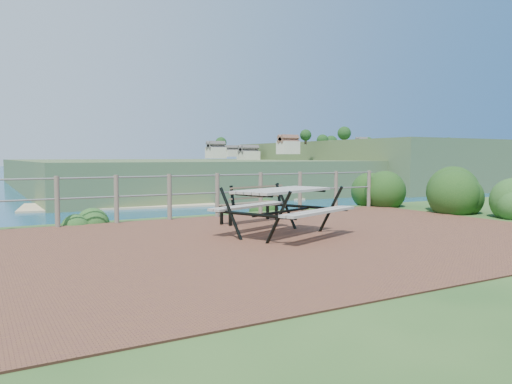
# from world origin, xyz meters

# --- Properties ---
(ground) EXTENTS (10.00, 7.00, 0.12)m
(ground) POSITION_xyz_m (0.00, 0.00, 0.00)
(ground) COLOR brown
(ground) RESTS_ON ground
(safety_railing) EXTENTS (9.40, 0.10, 1.00)m
(safety_railing) POSITION_xyz_m (0.00, 3.35, 0.57)
(safety_railing) COLOR #6B5B4C
(safety_railing) RESTS_ON ground
(distant_bay) EXTENTS (290.00, 232.36, 24.00)m
(distant_bay) POSITION_xyz_m (173.07, 202.61, -1.52)
(distant_bay) COLOR #3B552A
(distant_bay) RESTS_ON ground
(picnic_table) EXTENTS (2.08, 1.57, 0.81)m
(picnic_table) POSITION_xyz_m (-0.19, 0.28, 0.52)
(picnic_table) COLOR gray
(picnic_table) RESTS_ON ground
(park_bench) EXTENTS (1.48, 0.70, 0.81)m
(park_bench) POSITION_xyz_m (0.17, 2.11, 0.54)
(park_bench) COLOR brown
(park_bench) RESTS_ON ground
(shrub_right_front) EXTENTS (1.58, 1.58, 2.23)m
(shrub_right_front) POSITION_xyz_m (5.47, 1.54, 0.00)
(shrub_right_front) COLOR #133A12
(shrub_right_front) RESTS_ON ground
(shrub_right_edge) EXTENTS (1.17, 1.17, 1.67)m
(shrub_right_edge) POSITION_xyz_m (5.28, 3.59, 0.00)
(shrub_right_edge) COLOR #133A12
(shrub_right_edge) RESTS_ON ground
(shrub_lip_west) EXTENTS (0.74, 0.74, 0.47)m
(shrub_lip_west) POSITION_xyz_m (-2.87, 3.61, 0.00)
(shrub_lip_west) COLOR #27521E
(shrub_lip_west) RESTS_ON ground
(shrub_lip_east) EXTENTS (0.68, 0.68, 0.38)m
(shrub_lip_east) POSITION_xyz_m (1.90, 4.29, 0.00)
(shrub_lip_east) COLOR #133A12
(shrub_lip_east) RESTS_ON ground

